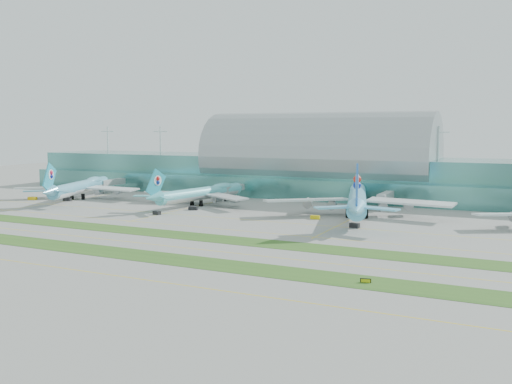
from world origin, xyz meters
The scene contains 18 objects.
ground centered at (0.00, 0.00, 0.00)m, with size 700.00×700.00×0.00m, color gray.
terminal centered at (0.01, 128.79, 14.23)m, with size 340.00×69.10×36.00m.
grass_strip_near centered at (0.00, -28.00, 0.04)m, with size 420.00×12.00×0.08m, color #2D591E.
grass_strip_far centered at (0.00, 2.00, 0.04)m, with size 420.00×12.00×0.08m, color #2D591E.
taxiline_a centered at (0.00, -48.00, 0.01)m, with size 420.00×0.35×0.01m, color yellow.
taxiline_b centered at (0.00, -14.00, 0.01)m, with size 420.00×0.35×0.01m, color yellow.
taxiline_c centered at (0.00, 18.00, 0.01)m, with size 420.00×0.35×0.01m, color yellow.
taxiline_d centered at (0.00, 40.00, 0.01)m, with size 420.00×0.35×0.01m, color yellow.
airliner_a centered at (-101.10, 63.40, 6.15)m, with size 60.37×70.18×19.92m.
airliner_b centered at (-34.41, 69.26, 5.66)m, with size 58.05×66.48×18.33m.
airliner_c centered at (38.75, 67.37, 7.18)m, with size 71.80×83.04×23.26m.
gse_a centered at (-118.47, 48.59, 0.75)m, with size 4.03×2.16×1.50m, color #EAB60D.
gse_b centered at (-100.24, 53.01, 0.86)m, with size 3.98×1.72×1.71m, color black.
gse_c centered at (-35.30, 35.65, 0.76)m, with size 3.30×1.83×1.52m, color black.
gse_d centered at (-29.21, 53.54, 0.75)m, with size 3.86×2.11×1.50m, color black.
gse_e centered at (26.46, 52.59, 0.71)m, with size 3.48×1.55×1.42m, color yellow.
gse_f centered at (45.56, 40.30, 0.87)m, with size 3.37×1.81×1.73m, color black.
taxiway_sign_east centered at (68.04, -28.47, 0.51)m, with size 2.45×0.72×1.04m.
Camera 1 is at (100.58, -152.10, 34.62)m, focal length 40.00 mm.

